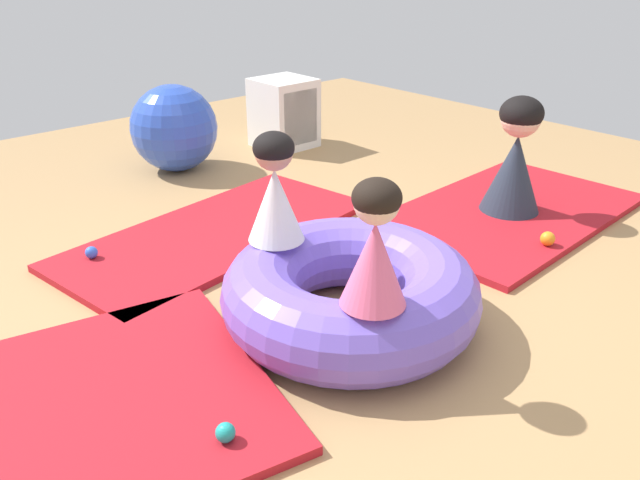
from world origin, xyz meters
TOP-DOWN VIEW (x-y plane):
  - ground_plane at (0.00, 0.00)m, footprint 8.00×8.00m
  - gym_mat_far_left at (0.17, 1.08)m, footprint 1.97×1.12m
  - gym_mat_far_right at (-1.22, 0.14)m, footprint 1.90×1.55m
  - gym_mat_front at (1.72, 0.12)m, footprint 1.81×1.12m
  - inflatable_cushion at (0.09, -0.12)m, footprint 1.14×1.14m
  - child_in_white at (-0.03, 0.24)m, footprint 0.31×0.31m
  - child_in_pink at (-0.11, -0.44)m, footprint 0.36×0.36m
  - adult_seated at (1.72, 0.12)m, footprint 0.42×0.42m
  - play_ball_teal at (-0.76, -0.40)m, footprint 0.07×0.07m
  - play_ball_green at (0.56, 1.03)m, footprint 0.10×0.10m
  - play_ball_blue at (-0.52, 1.22)m, footprint 0.07×0.07m
  - play_ball_orange at (1.43, -0.32)m, footprint 0.08×0.08m
  - exercise_ball_large at (0.63, 2.29)m, footprint 0.64×0.64m
  - storage_cube at (1.62, 2.20)m, footprint 0.44×0.44m

SIDE VIEW (x-z plane):
  - ground_plane at x=0.00m, z-range 0.00..0.00m
  - gym_mat_far_left at x=0.17m, z-range 0.00..0.04m
  - gym_mat_far_right at x=-1.22m, z-range 0.00..0.04m
  - gym_mat_front at x=1.72m, z-range 0.00..0.04m
  - play_ball_blue at x=-0.52m, z-range 0.04..0.11m
  - play_ball_teal at x=-0.76m, z-range 0.04..0.11m
  - play_ball_orange at x=1.43m, z-range 0.04..0.12m
  - play_ball_green at x=0.56m, z-range 0.04..0.14m
  - inflatable_cushion at x=0.09m, z-range 0.00..0.34m
  - storage_cube at x=1.62m, z-range 0.00..0.56m
  - exercise_ball_large at x=0.63m, z-range 0.00..0.64m
  - adult_seated at x=1.72m, z-range 0.03..0.75m
  - child_in_pink at x=-0.11m, z-range 0.34..0.83m
  - child_in_white at x=-0.03m, z-range 0.34..0.84m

